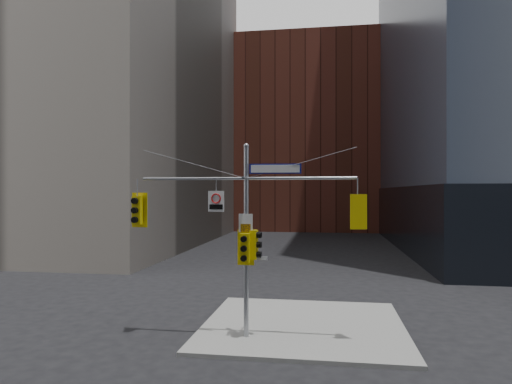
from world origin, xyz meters
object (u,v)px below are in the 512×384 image
(signal_assembly, at_px, (246,221))
(traffic_light_east_arm, at_px, (358,212))
(street_sign_blade, at_px, (275,169))
(traffic_light_west_arm, at_px, (137,210))
(regulatory_sign_arm, at_px, (216,201))
(traffic_light_pole_front, at_px, (245,248))
(traffic_light_pole_side, at_px, (255,245))

(signal_assembly, height_order, traffic_light_east_arm, signal_assembly)
(street_sign_blade, bearing_deg, traffic_light_east_arm, -2.88)
(signal_assembly, bearing_deg, street_sign_blade, 0.18)
(traffic_light_west_arm, distance_m, regulatory_sign_arm, 3.14)
(traffic_light_west_arm, relative_size, street_sign_blade, 0.71)
(traffic_light_east_arm, relative_size, traffic_light_pole_front, 0.96)
(traffic_light_east_arm, distance_m, street_sign_blade, 3.33)
(street_sign_blade, bearing_deg, traffic_light_pole_side, 177.30)
(traffic_light_pole_front, distance_m, regulatory_sign_arm, 2.07)
(traffic_light_east_arm, bearing_deg, traffic_light_pole_front, -4.55)
(traffic_light_pole_front, bearing_deg, signal_assembly, 91.31)
(traffic_light_west_arm, bearing_deg, traffic_light_pole_front, 1.80)
(traffic_light_east_arm, xyz_separation_m, street_sign_blade, (-2.95, 0.00, 1.55))
(traffic_light_west_arm, xyz_separation_m, traffic_light_pole_side, (4.58, -0.01, -1.24))
(traffic_light_west_arm, bearing_deg, traffic_light_pole_side, 5.42)
(traffic_light_pole_side, xyz_separation_m, street_sign_blade, (0.75, 0.00, 2.79))
(traffic_light_east_arm, bearing_deg, street_sign_blade, -8.40)
(street_sign_blade, relative_size, regulatory_sign_arm, 2.44)
(signal_assembly, relative_size, regulatory_sign_arm, 10.27)
(traffic_light_pole_side, distance_m, regulatory_sign_arm, 2.18)
(traffic_light_pole_front, bearing_deg, street_sign_blade, 15.33)
(traffic_light_east_arm, height_order, traffic_light_pole_side, traffic_light_east_arm)
(traffic_light_west_arm, height_order, street_sign_blade, street_sign_blade)
(signal_assembly, distance_m, street_sign_blade, 2.21)
(signal_assembly, distance_m, traffic_light_west_arm, 4.27)
(signal_assembly, bearing_deg, regulatory_sign_arm, -178.98)
(regulatory_sign_arm, bearing_deg, traffic_light_pole_front, -6.67)
(traffic_light_east_arm, height_order, regulatory_sign_arm, regulatory_sign_arm)
(traffic_light_west_arm, bearing_deg, signal_assembly, 5.39)
(traffic_light_east_arm, relative_size, traffic_light_pole_side, 1.15)
(signal_assembly, distance_m, traffic_light_east_arm, 4.05)
(traffic_light_pole_front, bearing_deg, traffic_light_pole_side, 40.85)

